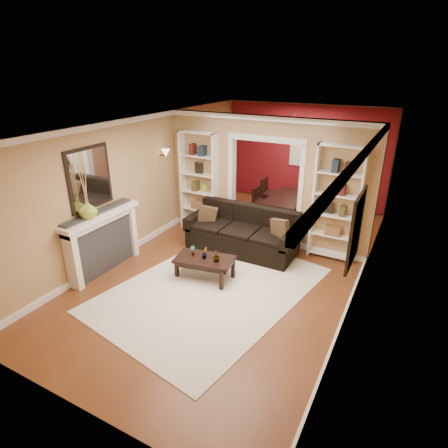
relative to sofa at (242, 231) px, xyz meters
The scene contains 30 objects.
floor 0.66m from the sofa, 68.90° to the right, with size 8.00×8.00×0.00m, color brown.
ceiling 2.30m from the sofa, 68.90° to the right, with size 8.00×8.00×0.00m, color white.
wall_back 3.67m from the sofa, 87.20° to the left, with size 8.00×8.00×0.00m, color tan.
wall_front 4.54m from the sofa, 87.77° to the right, with size 8.00×8.00×0.00m, color tan.
wall_left 2.31m from the sofa, 167.77° to the right, with size 8.00×8.00×0.00m, color tan.
wall_right 2.62m from the sofa, 10.52° to the right, with size 8.00×8.00×0.00m, color tan.
partition_wall 1.18m from the sofa, 76.96° to the left, with size 4.50×0.15×2.70m, color tan.
red_back_panel 3.63m from the sofa, 87.18° to the left, with size 4.44×0.04×2.64m, color maroon.
dining_window 3.65m from the sofa, 87.14° to the left, with size 0.78×0.03×0.98m, color #8CA5CC.
area_rug 1.67m from the sofa, 83.60° to the right, with size 2.76×3.87×0.01m, color silver.
sofa is the anchor object (origin of this frame).
pillow_left 0.85m from the sofa, behind, with size 0.39×0.11×0.39m, color brown.
pillow_right 0.85m from the sofa, ahead, with size 0.42×0.12×0.42m, color brown.
coffee_table 1.34m from the sofa, 95.61° to the right, with size 1.06×0.57×0.40m, color black.
plant_left 1.36m from the sofa, 105.97° to the right, with size 0.10×0.07×0.19m, color #336626.
plant_center 1.32m from the sofa, 95.61° to the right, with size 0.12×0.09×0.21m, color #336626.
plant_right 1.32m from the sofa, 84.87° to the right, with size 0.12×0.12×0.22m, color #336626.
bookshelf_left 1.65m from the sofa, 157.15° to the left, with size 0.90×0.30×2.30m, color white.
bookshelf_right 1.95m from the sofa, 18.60° to the left, with size 0.90×0.30×2.30m, color white.
fireplace 2.74m from the sofa, 134.50° to the right, with size 0.32×1.70×1.16m, color white.
vase 3.05m from the sofa, 130.94° to the right, with size 0.31×0.31×0.33m, color #8CA936.
mirror 3.14m from the sofa, 136.52° to the right, with size 0.03×0.95×1.10m, color silver.
wall_sconce 2.41m from the sofa, behind, with size 0.18×0.18×0.22m, color #FFE0A5.
framed_art 3.00m from the sofa, 31.31° to the right, with size 0.04×0.85×1.05m, color black.
dining_table 2.24m from the sofa, 84.01° to the left, with size 0.88×1.58×0.56m, color black.
dining_chair_nw 1.95m from the sofa, 99.36° to the left, with size 0.40×0.40×0.81m, color black.
dining_chair_ne 2.07m from the sofa, 67.82° to the left, with size 0.44×0.44×0.90m, color black.
dining_chair_sw 2.54m from the sofa, 97.16° to the left, with size 0.44×0.44×0.90m, color black.
dining_chair_se 2.64m from the sofa, 72.74° to the left, with size 0.39×0.39×0.78m, color black.
chandelier 2.75m from the sofa, 85.59° to the left, with size 0.50×0.50×0.30m, color #352018.
Camera 1 is at (2.82, -5.97, 3.63)m, focal length 30.00 mm.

